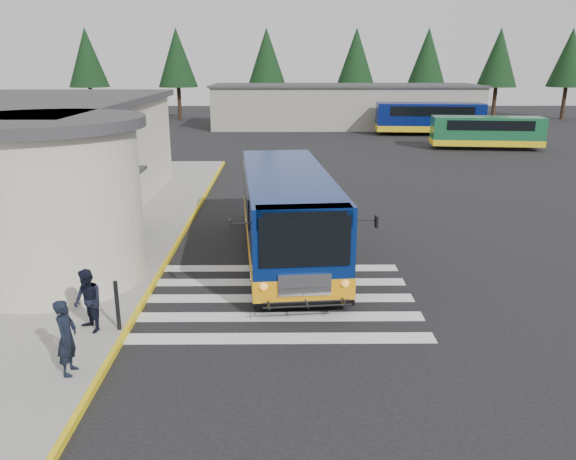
{
  "coord_description": "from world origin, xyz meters",
  "views": [
    {
      "loc": [
        -0.17,
        -15.45,
        6.46
      ],
      "look_at": [
        -0.05,
        -0.5,
        1.94
      ],
      "focal_mm": 35.0,
      "sensor_mm": 36.0,
      "label": 1
    }
  ],
  "objects_px": {
    "transit_bus": "(287,217)",
    "far_bus_a": "(429,117)",
    "pedestrian_b": "(88,301)",
    "far_bus_b": "(487,131)",
    "bollard": "(117,305)",
    "pedestrian_a": "(67,337)"
  },
  "relations": [
    {
      "from": "pedestrian_b",
      "to": "far_bus_a",
      "type": "bearing_deg",
      "value": 111.0
    },
    {
      "from": "pedestrian_b",
      "to": "far_bus_b",
      "type": "distance_m",
      "value": 36.23
    },
    {
      "from": "transit_bus",
      "to": "pedestrian_a",
      "type": "distance_m",
      "value": 9.0
    },
    {
      "from": "pedestrian_a",
      "to": "bollard",
      "type": "height_order",
      "value": "pedestrian_a"
    },
    {
      "from": "transit_bus",
      "to": "pedestrian_b",
      "type": "height_order",
      "value": "transit_bus"
    },
    {
      "from": "bollard",
      "to": "pedestrian_a",
      "type": "bearing_deg",
      "value": -103.18
    },
    {
      "from": "pedestrian_a",
      "to": "far_bus_a",
      "type": "xyz_separation_m",
      "value": [
        17.66,
        40.61,
        0.61
      ]
    },
    {
      "from": "pedestrian_a",
      "to": "far_bus_a",
      "type": "bearing_deg",
      "value": -22.16
    },
    {
      "from": "pedestrian_b",
      "to": "far_bus_b",
      "type": "relative_size",
      "value": 0.19
    },
    {
      "from": "pedestrian_b",
      "to": "bollard",
      "type": "bearing_deg",
      "value": 51.92
    },
    {
      "from": "pedestrian_a",
      "to": "bollard",
      "type": "distance_m",
      "value": 2.06
    },
    {
      "from": "transit_bus",
      "to": "bollard",
      "type": "height_order",
      "value": "transit_bus"
    },
    {
      "from": "pedestrian_a",
      "to": "far_bus_b",
      "type": "distance_m",
      "value": 37.73
    },
    {
      "from": "transit_bus",
      "to": "far_bus_a",
      "type": "distance_m",
      "value": 35.38
    },
    {
      "from": "pedestrian_a",
      "to": "bollard",
      "type": "bearing_deg",
      "value": -11.83
    },
    {
      "from": "bollard",
      "to": "pedestrian_b",
      "type": "bearing_deg",
      "value": -173.86
    },
    {
      "from": "transit_bus",
      "to": "far_bus_a",
      "type": "height_order",
      "value": "transit_bus"
    },
    {
      "from": "far_bus_b",
      "to": "far_bus_a",
      "type": "bearing_deg",
      "value": 20.8
    },
    {
      "from": "far_bus_a",
      "to": "pedestrian_a",
      "type": "bearing_deg",
      "value": 160.64
    },
    {
      "from": "pedestrian_a",
      "to": "far_bus_b",
      "type": "xyz_separation_m",
      "value": [
        19.87,
        32.08,
        0.39
      ]
    },
    {
      "from": "far_bus_a",
      "to": "bollard",
      "type": "bearing_deg",
      "value": 160.14
    },
    {
      "from": "transit_bus",
      "to": "pedestrian_b",
      "type": "bearing_deg",
      "value": -134.84
    }
  ]
}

